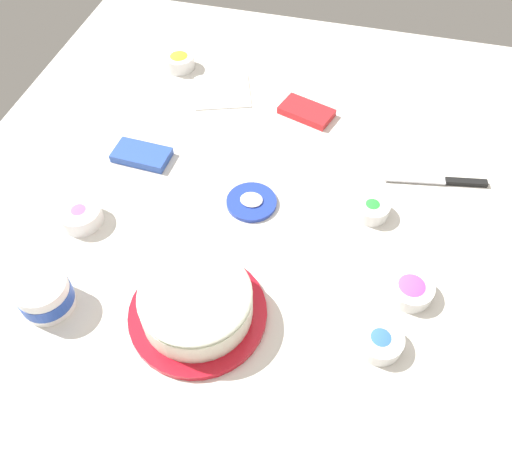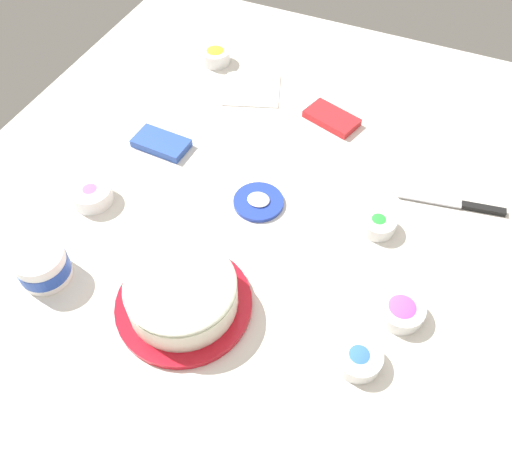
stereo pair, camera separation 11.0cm
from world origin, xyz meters
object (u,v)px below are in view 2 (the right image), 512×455
frosting_tub (42,265)px  sprinkle_bowl_pink (91,194)px  paper_napkin (252,89)px  sprinkle_bowl_rainbow (401,310)px  sprinkle_bowl_yellow (216,55)px  candy_box_upper (332,118)px  frosting_tub_lid (258,202)px  frosted_cake (182,294)px  sprinkle_bowl_green (378,223)px  spreading_knife (461,205)px  sprinkle_bowl_blue (358,358)px  candy_box_lower (161,143)px

frosting_tub → sprinkle_bowl_pink: size_ratio=1.10×
sprinkle_bowl_pink → paper_napkin: size_ratio=0.62×
sprinkle_bowl_rainbow → sprinkle_bowl_yellow: (0.69, -0.60, 0.00)m
paper_napkin → sprinkle_bowl_rainbow: bearing=136.0°
frosting_tub → candy_box_upper: frosting_tub is taller
frosting_tub_lid → candy_box_upper: (-0.06, -0.33, 0.00)m
frosted_cake → sprinkle_bowl_green: bearing=-130.9°
sprinkle_bowl_rainbow → candy_box_upper: sprinkle_bowl_rainbow is taller
spreading_knife → candy_box_upper: size_ratio=1.74×
spreading_knife → sprinkle_bowl_pink: size_ratio=2.52×
sprinkle_bowl_blue → sprinkle_bowl_rainbow: bearing=-110.2°
frosting_tub → paper_napkin: (-0.13, -0.72, -0.03)m
frosting_tub → sprinkle_bowl_yellow: size_ratio=1.22×
sprinkle_bowl_pink → candy_box_upper: (-0.41, -0.48, -0.01)m
frosting_tub_lid → sprinkle_bowl_rainbow: bearing=157.2°
spreading_knife → frosting_tub_lid: bearing=22.5°
sprinkle_bowl_yellow → candy_box_upper: 0.41m
sprinkle_bowl_pink → sprinkle_bowl_yellow: (-0.02, -0.59, 0.00)m
candy_box_upper → frosting_tub: bearing=79.3°
frosted_cake → frosting_tub: frosted_cake is taller
frosted_cake → sprinkle_bowl_green: frosted_cake is taller
frosted_cake → candy_box_lower: size_ratio=1.96×
sprinkle_bowl_green → candy_box_lower: 0.56m
sprinkle_bowl_pink → paper_napkin: (-0.17, -0.51, -0.02)m
frosting_tub → sprinkle_bowl_blue: (-0.63, -0.07, -0.02)m
frosting_tub → frosting_tub_lid: size_ratio=0.91×
frosting_tub → candy_box_lower: 0.43m
frosting_tub_lid → sprinkle_bowl_green: 0.27m
sprinkle_bowl_blue → sprinkle_bowl_pink: (0.66, -0.14, 0.00)m
candy_box_upper → paper_napkin: candy_box_upper is taller
spreading_knife → candy_box_lower: bearing=7.9°
candy_box_upper → paper_napkin: bearing=9.3°
paper_napkin → spreading_knife: bearing=161.8°
frosting_tub → sprinkle_bowl_green: frosting_tub is taller
frosting_tub_lid → spreading_knife: size_ratio=0.48×
sprinkle_bowl_green → candy_box_upper: 0.36m
sprinkle_bowl_rainbow → paper_napkin: (0.54, -0.52, -0.01)m
sprinkle_bowl_green → sprinkle_bowl_yellow: 0.72m
frosting_tub_lid → sprinkle_bowl_green: bearing=-172.2°
frosting_tub_lid → spreading_knife: (-0.42, -0.17, -0.00)m
frosted_cake → sprinkle_bowl_rainbow: frosted_cake is taller
sprinkle_bowl_green → frosted_cake: bearing=49.1°
frosted_cake → sprinkle_bowl_blue: size_ratio=3.08×
spreading_knife → sprinkle_bowl_blue: sprinkle_bowl_blue is taller
sprinkle_bowl_rainbow → candy_box_upper: bearing=-58.2°
frosting_tub_lid → sprinkle_bowl_blue: size_ratio=1.32×
sprinkle_bowl_green → sprinkle_bowl_yellow: size_ratio=0.92×
sprinkle_bowl_yellow → paper_napkin: bearing=153.1°
candy_box_upper → sprinkle_bowl_yellow: bearing=2.0°
frosting_tub → sprinkle_bowl_blue: 0.64m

